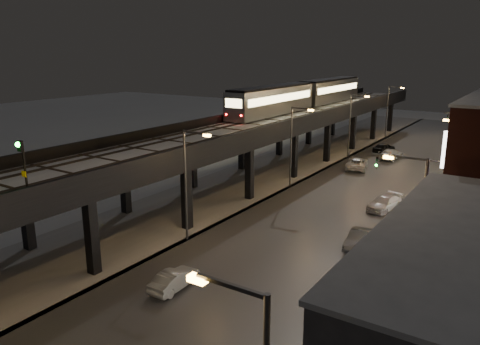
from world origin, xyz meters
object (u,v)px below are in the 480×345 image
Objects in this scene: subway_train at (304,94)px; car_onc_dark at (403,230)px; sign_citgo at (459,176)px; car_mid_silver at (357,164)px; car_far_white at (384,148)px; rail_signal at (22,158)px; car_onc_silver at (358,240)px; car_near_white at (175,280)px; car_onc_white at (385,203)px; car_mid_dark at (391,154)px; car_onc_red at (460,164)px.

car_onc_dark is (22.19, -27.18, -7.84)m from subway_train.
car_onc_dark is 0.44× the size of sign_citgo.
car_mid_silver is 1.22× the size of car_far_white.
car_far_white is (4.78, 54.24, -8.27)m from rail_signal.
car_onc_dark is at bearing 56.92° from car_onc_silver.
subway_train reaches higher than car_near_white.
car_far_white is 0.96× the size of car_onc_white.
car_far_white is at bearing 111.74° from car_onc_dark.
car_near_white is 23.69m from car_onc_white.
car_far_white is at bearing 117.60° from car_onc_white.
car_near_white reaches higher than car_onc_dark.
car_mid_dark is at bearing 82.25° from rail_signal.
car_onc_white is at bearing 118.25° from car_far_white.
sign_citgo is at bearing 33.58° from rail_signal.
car_onc_dark is at bearing 113.52° from car_mid_dark.
car_near_white is at bearing 44.19° from rail_signal.
car_onc_dark is at bearing -50.22° from car_onc_white.
rail_signal is 0.88× the size of car_near_white.
car_onc_white is 1.27× the size of car_onc_red.
car_mid_silver is at bearing -90.58° from car_near_white.
sign_citgo is (20.60, 13.68, -1.13)m from rail_signal.
rail_signal reaches higher than car_onc_white.
car_onc_silver is at bearing -116.57° from car_onc_dark.
subway_train is 9.55× the size of car_onc_silver.
subway_train is 23.63m from car_onc_red.
rail_signal reaches higher than car_onc_dark.
car_near_white is 18.24m from sign_citgo.
car_mid_dark is at bearing 159.61° from car_onc_red.
subway_train is at bearing 126.82° from sign_citgo.
car_onc_white reaches higher than car_onc_silver.
sign_citgo is (13.72, -36.88, 7.16)m from car_mid_dark.
subway_train is 37.90m from car_onc_silver.
car_onc_dark is (10.99, -19.93, -0.11)m from car_mid_silver.
car_mid_silver is at bearing 101.62° from car_far_white.
car_mid_silver is 1.34× the size of car_onc_silver.
subway_train is 35.96m from car_onc_dark.
car_mid_dark is 29.37m from car_onc_dark.
rail_signal is at bearing -82.67° from subway_train.
sign_citgo reaches higher than car_far_white.
car_onc_silver is (7.62, 12.73, 0.03)m from car_near_white.
sign_citgo is at bearing -153.84° from car_near_white.
car_onc_white is 0.44× the size of sign_citgo.
car_onc_silver is 0.39× the size of sign_citgo.
subway_train is 10.61× the size of car_onc_red.
car_mid_dark is at bearing 3.47° from subway_train.
car_onc_red is at bearing -176.48° from car_mid_dark.
car_far_white reaches higher than car_onc_white.
rail_signal is 0.93× the size of car_onc_red.
rail_signal reaches higher than car_mid_silver.
car_mid_dark reaches higher than car_onc_dark.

